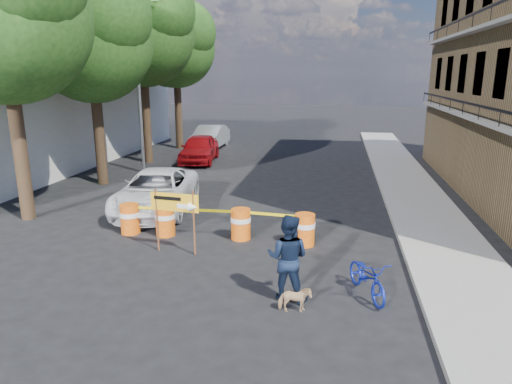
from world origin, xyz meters
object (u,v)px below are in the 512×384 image
at_px(barrel_far_left, 130,218).
at_px(barrel_far_right, 305,229).
at_px(pedestrian, 288,258).
at_px(dog, 295,300).
at_px(suv_white, 156,191).
at_px(sedan_silver, 210,137).
at_px(bicycle, 368,260).
at_px(barrel_mid_left, 165,220).
at_px(barrel_mid_right, 241,223).
at_px(sedan_red, 199,148).
at_px(detour_sign, 180,208).

bearing_deg(barrel_far_left, barrel_far_right, -0.76).
relative_size(pedestrian, dog, 2.86).
height_order(suv_white, sedan_silver, sedan_silver).
bearing_deg(barrel_far_right, barrel_far_left, 179.24).
bearing_deg(barrel_far_right, bicycle, -60.82).
distance_m(barrel_far_left, suv_white, 2.40).
xyz_separation_m(barrel_mid_left, suv_white, (-1.23, 2.38, 0.22)).
height_order(barrel_mid_right, sedan_red, sedan_red).
xyz_separation_m(detour_sign, dog, (3.25, -2.58, -0.99)).
distance_m(barrel_far_left, bicycle, 7.34).
distance_m(barrel_far_right, detour_sign, 3.47).
distance_m(detour_sign, suv_white, 4.27).
height_order(barrel_mid_right, dog, barrel_mid_right).
bearing_deg(bicycle, sedan_silver, 92.60).
relative_size(barrel_mid_right, pedestrian, 0.48).
bearing_deg(barrel_far_left, sedan_silver, 97.07).
bearing_deg(suv_white, detour_sign, -66.74).
bearing_deg(bicycle, barrel_mid_left, 130.84).
relative_size(barrel_far_left, barrel_mid_right, 1.00).
relative_size(barrel_far_left, suv_white, 0.18).
distance_m(barrel_far_left, detour_sign, 2.53).
bearing_deg(sedan_red, detour_sign, -81.70).
xyz_separation_m(barrel_mid_left, barrel_far_right, (4.11, -0.08, 0.00)).
bearing_deg(detour_sign, barrel_mid_left, 132.97).
bearing_deg(barrel_mid_right, pedestrian, -63.04).
xyz_separation_m(barrel_far_left, bicycle, (6.76, -2.83, 0.36)).
height_order(barrel_mid_left, detour_sign, detour_sign).
relative_size(barrel_mid_right, suv_white, 0.18).
height_order(bicycle, sedan_red, bicycle).
height_order(detour_sign, suv_white, detour_sign).
height_order(dog, sedan_red, sedan_red).
height_order(barrel_far_left, barrel_mid_left, same).
bearing_deg(pedestrian, barrel_far_left, -24.66).
bearing_deg(suv_white, dog, -56.54).
xyz_separation_m(dog, sedan_red, (-6.61, 15.22, 0.46)).
bearing_deg(sedan_red, suv_white, -89.09).
xyz_separation_m(barrel_mid_right, barrel_far_right, (1.85, -0.17, 0.00)).
xyz_separation_m(detour_sign, sedan_silver, (-4.01, 17.06, -0.54)).
relative_size(barrel_far_right, suv_white, 0.18).
bearing_deg(pedestrian, bicycle, -156.78).
bearing_deg(barrel_mid_left, barrel_far_left, -179.56).
distance_m(detour_sign, dog, 4.27).
bearing_deg(bicycle, barrel_far_right, 96.71).
bearing_deg(suv_white, barrel_mid_right, -40.89).
bearing_deg(detour_sign, sedan_red, 110.92).
relative_size(barrel_far_left, barrel_far_right, 1.00).
distance_m(dog, sedan_red, 16.60).
xyz_separation_m(detour_sign, sedan_red, (-3.36, 12.64, -0.54)).
xyz_separation_m(pedestrian, dog, (0.21, -0.54, -0.66)).
distance_m(suv_white, sedan_silver, 13.55).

